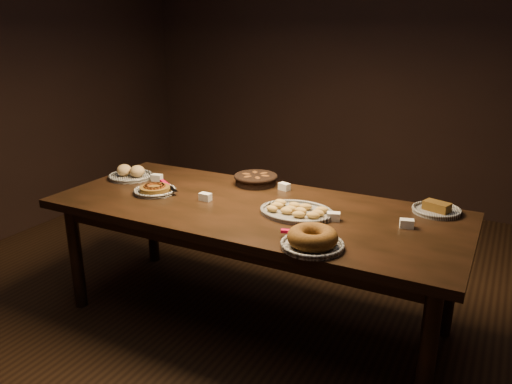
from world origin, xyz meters
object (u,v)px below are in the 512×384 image
at_px(buffet_table, 253,218).
at_px(bundt_cake_plate, 312,240).
at_px(apple_tart_plate, 155,190).
at_px(madeleine_platter, 297,211).

distance_m(buffet_table, bundt_cake_plate, 0.65).
relative_size(buffet_table, apple_tart_plate, 8.07).
bearing_deg(buffet_table, madeleine_platter, -1.20).
xyz_separation_m(apple_tart_plate, bundt_cake_plate, (1.17, -0.31, 0.02)).
bearing_deg(apple_tart_plate, madeleine_platter, -10.31).
bearing_deg(bundt_cake_plate, buffet_table, 135.94).
relative_size(buffet_table, madeleine_platter, 5.79).
height_order(buffet_table, bundt_cake_plate, bundt_cake_plate).
bearing_deg(buffet_table, bundt_cake_plate, -36.47).
bearing_deg(bundt_cake_plate, madeleine_platter, 115.04).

